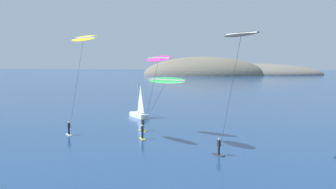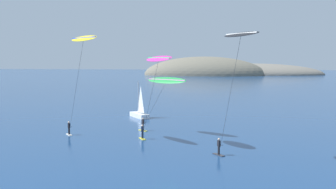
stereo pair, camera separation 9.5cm
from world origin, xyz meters
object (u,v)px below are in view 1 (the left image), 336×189
Objects in this scene: sailboat_near at (138,113)px; kitesurfer_green at (165,84)px; kitesurfer_yellow at (82,47)px; kitesurfer_magenta at (157,65)px; kitesurfer_black at (239,44)px.

kitesurfer_green is (6.09, -14.27, 5.68)m from sailboat_near.
kitesurfer_green is 11.13m from kitesurfer_yellow.
kitesurfer_green is 0.59× the size of kitesurfer_yellow.
kitesurfer_green is at bearing -66.89° from sailboat_near.
kitesurfer_yellow is (-8.84, 1.37, 1.99)m from kitesurfer_magenta.
kitesurfer_magenta is 9.16m from kitesurfer_yellow.
sailboat_near is at bearing 117.83° from kitesurfer_black.
kitesurfer_green is (-8.44, 13.25, -4.52)m from kitesurfer_black.
sailboat_near is 0.58× the size of kitesurfer_magenta.
kitesurfer_black reaches higher than sailboat_near.
kitesurfer_black reaches higher than kitesurfer_green.
kitesurfer_black is 16.35m from kitesurfer_green.
kitesurfer_magenta is 6.97m from kitesurfer_green.
kitesurfer_yellow is at bearing -97.96° from sailboat_near.
kitesurfer_yellow is (-2.71, -19.40, 10.18)m from sailboat_near.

